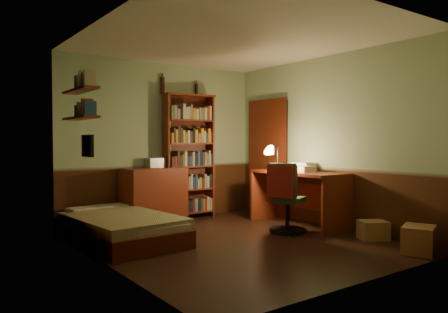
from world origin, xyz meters
TOP-DOWN VIEW (x-y plane):
  - floor at (0.00, 0.00)m, footprint 3.50×4.00m
  - ceiling at (0.00, 0.00)m, footprint 3.50×4.00m
  - wall_back at (0.00, 2.01)m, footprint 3.50×0.02m
  - wall_left at (-1.76, 0.00)m, footprint 0.02×4.00m
  - wall_right at (1.76, 0.00)m, footprint 0.02×4.00m
  - wall_front at (0.00, -2.01)m, footprint 3.50×0.02m
  - doorway at (1.72, 1.30)m, footprint 0.06×0.90m
  - door_trim at (1.69, 1.30)m, footprint 0.02×0.98m
  - bed at (-1.19, 0.97)m, footprint 1.14×2.02m
  - dresser at (-0.28, 1.76)m, footprint 1.03×0.58m
  - mini_stereo at (-0.19, 1.89)m, footprint 0.29×0.22m
  - bookshelf at (0.42, 1.85)m, footprint 0.92×0.38m
  - bottle_left at (-0.02, 1.96)m, footprint 0.07×0.07m
  - bottle_right at (0.64, 1.96)m, footprint 0.07×0.07m
  - desk at (1.44, 0.29)m, footprint 0.71×1.59m
  - paper_stack at (1.62, 0.35)m, footprint 0.24×0.33m
  - desk_lamp at (1.18, 0.48)m, footprint 0.20×0.20m
  - office_chair at (0.96, 0.02)m, footprint 0.57×0.54m
  - red_jacket at (0.73, -0.07)m, footprint 0.22×0.38m
  - wall_shelf_lower at (-1.64, 1.10)m, footprint 0.20×0.90m
  - wall_shelf_upper at (-1.64, 1.10)m, footprint 0.20×0.90m
  - framed_picture at (-1.72, 0.60)m, footprint 0.04×0.32m
  - cardboard_box_a at (1.38, -1.72)m, footprint 0.52×0.48m
  - cardboard_box_b at (1.56, -0.97)m, footprint 0.45×0.43m

SIDE VIEW (x-z plane):
  - floor at x=0.00m, z-range -0.02..0.00m
  - cardboard_box_b at x=1.56m, z-range 0.00..0.25m
  - cardboard_box_a at x=1.38m, z-range 0.00..0.32m
  - bed at x=-1.19m, z-range 0.00..0.59m
  - desk at x=1.44m, z-range 0.00..0.84m
  - dresser at x=-0.28m, z-range 0.00..0.88m
  - office_chair at x=0.96m, z-range 0.00..0.90m
  - paper_stack at x=1.62m, z-range 0.84..0.97m
  - mini_stereo at x=-0.19m, z-range 0.88..1.03m
  - doorway at x=1.72m, z-range 0.00..2.00m
  - door_trim at x=1.69m, z-range -0.04..2.04m
  - bookshelf at x=0.42m, z-range 0.00..2.09m
  - red_jacket at x=0.73m, z-range 0.90..1.34m
  - desk_lamp at x=1.18m, z-range 0.84..1.49m
  - framed_picture at x=-1.72m, z-range 1.12..1.38m
  - wall_back at x=0.00m, z-range 0.00..2.60m
  - wall_left at x=-1.76m, z-range 0.00..2.60m
  - wall_right at x=1.76m, z-range 0.00..2.60m
  - wall_front at x=0.00m, z-range 0.00..2.60m
  - wall_shelf_lower at x=-1.64m, z-range 1.59..1.61m
  - wall_shelf_upper at x=-1.64m, z-range 1.94..1.96m
  - bottle_right at x=0.64m, z-range 2.09..2.30m
  - bottle_left at x=-0.02m, z-range 2.09..2.36m
  - ceiling at x=0.00m, z-range 2.60..2.62m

